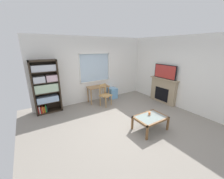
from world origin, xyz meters
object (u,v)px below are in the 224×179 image
wooden_chair (105,95)px  sippy_cup (149,113)px  plastic_drawer_unit (113,93)px  tv (165,72)px  coffee_table (150,119)px  bookshelf (46,86)px  desk_under_window (98,89)px  fireplace (163,90)px

wooden_chair → sippy_cup: (0.30, -2.15, 0.00)m
wooden_chair → plastic_drawer_unit: 0.95m
wooden_chair → tv: size_ratio=0.87×
wooden_chair → coffee_table: wooden_chair is taller
sippy_cup → bookshelf: bearing=130.8°
bookshelf → plastic_drawer_unit: bearing=-1.1°
bookshelf → wooden_chair: 2.25m
plastic_drawer_unit → sippy_cup: (-0.43, -2.72, 0.22)m
desk_under_window → coffee_table: (0.30, -2.77, -0.23)m
plastic_drawer_unit → tv: (1.58, -1.61, 1.12)m
bookshelf → fireplace: bookshelf is taller
bookshelf → wooden_chair: bearing=-16.6°
tv → sippy_cup: bearing=-151.1°
desk_under_window → plastic_drawer_unit: bearing=3.7°
wooden_chair → tv: tv is taller
desk_under_window → tv: tv is taller
desk_under_window → coffee_table: desk_under_window is taller
coffee_table → desk_under_window: bearing=96.1°
tv → coffee_table: bearing=-149.5°
fireplace → tv: (-0.02, 0.00, 0.83)m
sippy_cup → plastic_drawer_unit: bearing=81.1°
sippy_cup → wooden_chair: bearing=98.0°
wooden_chair → coffee_table: (0.25, -2.26, -0.11)m
coffee_table → sippy_cup: (0.06, 0.11, 0.11)m
bookshelf → fireplace: (4.41, -1.67, -0.46)m
fireplace → coffee_table: size_ratio=1.43×
coffee_table → sippy_cup: bearing=61.7°
fireplace → sippy_cup: 2.30m
desk_under_window → sippy_cup: bearing=-82.5°
desk_under_window → fireplace: 2.84m
bookshelf → sippy_cup: bearing=-49.2°
fireplace → tv: bearing=180.0°
desk_under_window → wooden_chair: bearing=-84.5°
fireplace → coffee_table: bearing=-149.7°
tv → coffee_table: tv is taller
tv → sippy_cup: (-2.00, -1.11, -0.90)m
coffee_table → bookshelf: bearing=129.0°
coffee_table → tv: bearing=30.5°
wooden_chair → coffee_table: size_ratio=0.99×
desk_under_window → tv: size_ratio=0.91×
desk_under_window → plastic_drawer_unit: (0.78, 0.05, -0.35)m
plastic_drawer_unit → fireplace: (1.59, -1.61, 0.30)m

